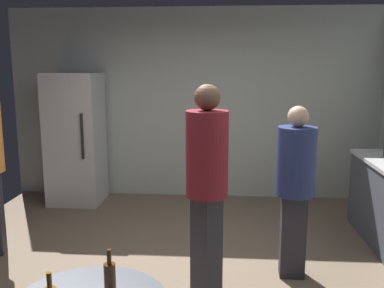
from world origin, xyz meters
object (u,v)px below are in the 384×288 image
at_px(person_in_navy_shirt, 295,180).
at_px(person_in_maroon_shirt, 207,176).
at_px(refrigerator, 76,139).
at_px(beer_bottle_brown, 110,276).

height_order(person_in_navy_shirt, person_in_maroon_shirt, person_in_maroon_shirt).
distance_m(refrigerator, person_in_maroon_shirt, 3.06).
xyz_separation_m(refrigerator, person_in_maroon_shirt, (1.91, -2.39, 0.14)).
distance_m(refrigerator, person_in_navy_shirt, 3.33).
xyz_separation_m(person_in_navy_shirt, person_in_maroon_shirt, (-0.77, -0.40, 0.13)).
relative_size(refrigerator, beer_bottle_brown, 7.83).
height_order(beer_bottle_brown, person_in_maroon_shirt, person_in_maroon_shirt).
bearing_deg(beer_bottle_brown, person_in_maroon_shirt, 70.18).
xyz_separation_m(refrigerator, beer_bottle_brown, (1.46, -3.65, -0.08)).
bearing_deg(beer_bottle_brown, refrigerator, 111.75).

